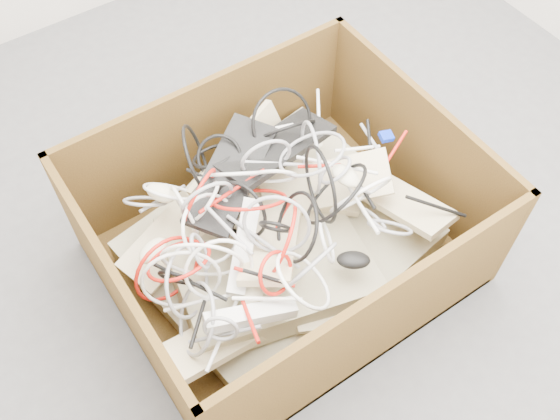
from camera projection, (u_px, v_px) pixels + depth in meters
ground at (308, 185)px, 2.55m from camera, size 3.00×3.00×0.00m
cardboard_box at (279, 243)px, 2.23m from camera, size 1.17×0.98×0.53m
keyboard_pile at (276, 211)px, 2.14m from camera, size 1.08×0.75×0.34m
mice_scatter at (263, 216)px, 2.03m from camera, size 0.77×0.62×0.21m
power_strip_left at (244, 246)px, 1.96m from camera, size 0.25×0.26×0.13m
power_strip_right at (251, 315)px, 1.85m from camera, size 0.28×0.13×0.09m
vga_plug at (386, 136)px, 2.22m from camera, size 0.06×0.05×0.03m
cable_tangle at (254, 212)px, 1.99m from camera, size 1.08×0.83×0.47m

